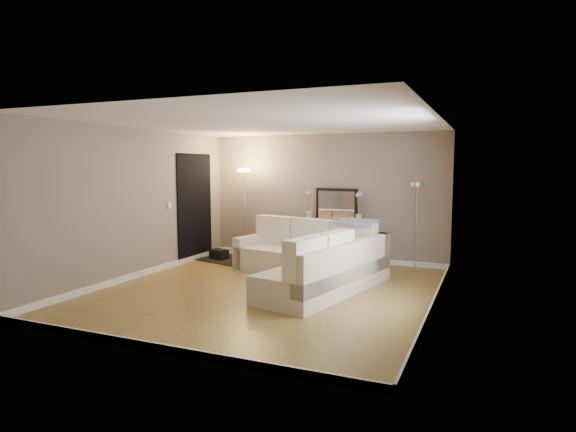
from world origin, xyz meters
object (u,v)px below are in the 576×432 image
at_px(sectional_sofa, 312,260).
at_px(floor_lamp_lit, 244,195).
at_px(floor_lamp_unlit, 417,209).
at_px(console_table, 329,241).

relative_size(sectional_sofa, floor_lamp_lit, 1.68).
distance_m(floor_lamp_lit, floor_lamp_unlit, 3.54).
height_order(console_table, floor_lamp_unlit, floor_lamp_unlit).
xyz_separation_m(sectional_sofa, floor_lamp_lit, (-2.04, 1.40, 0.98)).
distance_m(sectional_sofa, floor_lamp_lit, 2.66).
height_order(sectional_sofa, floor_lamp_lit, floor_lamp_lit).
xyz_separation_m(sectional_sofa, console_table, (-0.21, 1.58, 0.08)).
xyz_separation_m(sectional_sofa, floor_lamp_unlit, (1.50, 1.49, 0.81)).
bearing_deg(console_table, floor_lamp_lit, -174.23).
height_order(floor_lamp_lit, floor_lamp_unlit, floor_lamp_lit).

